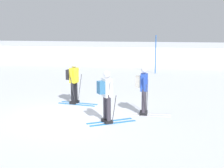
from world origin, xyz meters
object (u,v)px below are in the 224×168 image
skier_blue (143,88)px  skier_yellow (74,81)px  trail_marker_pole (156,54)px  skier_white (106,94)px

skier_blue → skier_yellow: size_ratio=1.00×
skier_blue → skier_yellow: same height
trail_marker_pole → skier_blue: bearing=-88.9°
skier_white → trail_marker_pole: trail_marker_pole is taller
skier_white → skier_blue: size_ratio=1.00×
skier_white → skier_blue: (1.07, 1.25, 0.00)m
skier_blue → trail_marker_pole: 10.70m
skier_blue → skier_yellow: 3.15m
skier_yellow → trail_marker_pole: size_ratio=0.67×
skier_blue → trail_marker_pole: (-0.20, 10.69, 0.33)m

